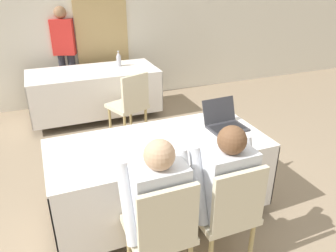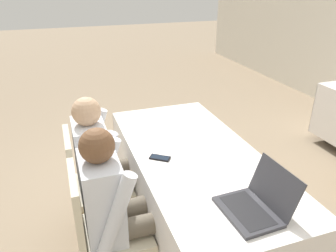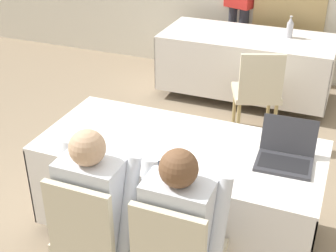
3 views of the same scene
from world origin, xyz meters
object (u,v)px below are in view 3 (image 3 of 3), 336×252
at_px(water_bottle, 290,28).
at_px(laptop, 285,155).
at_px(person_red_shirt, 240,2).
at_px(person_checkered_shirt, 100,201).
at_px(person_white_shirt, 183,223).
at_px(chair_far_spare, 258,90).
at_px(chair_near_left, 93,233).
at_px(cell_phone, 162,164).

bearing_deg(water_bottle, laptop, -81.35).
relative_size(laptop, person_red_shirt, 0.22).
relative_size(person_checkered_shirt, person_white_shirt, 1.00).
relative_size(water_bottle, person_red_shirt, 0.15).
bearing_deg(chair_far_spare, chair_near_left, 58.46).
xyz_separation_m(water_bottle, person_red_shirt, (-0.72, 0.63, 0.07)).
bearing_deg(person_checkered_shirt, person_red_shirt, -87.55).
bearing_deg(cell_phone, water_bottle, 119.96).
relative_size(water_bottle, chair_far_spare, 0.26).
distance_m(laptop, water_bottle, 2.54).
bearing_deg(person_red_shirt, water_bottle, -22.07).
bearing_deg(laptop, chair_near_left, -142.47).
height_order(water_bottle, chair_far_spare, water_bottle).
bearing_deg(water_bottle, person_red_shirt, 138.75).
relative_size(person_checkered_shirt, person_red_shirt, 0.73).
relative_size(cell_phone, water_bottle, 0.65).
bearing_deg(person_checkered_shirt, chair_far_spare, -101.31).
height_order(laptop, person_checkered_shirt, person_checkered_shirt).
distance_m(chair_near_left, person_checkered_shirt, 0.19).
bearing_deg(water_bottle, person_checkered_shirt, -99.87).
xyz_separation_m(person_white_shirt, person_red_shirt, (-0.68, 3.83, 0.26)).
height_order(chair_far_spare, person_checkered_shirt, person_checkered_shirt).
relative_size(cell_phone, person_checkered_shirt, 0.13).
height_order(water_bottle, person_red_shirt, person_red_shirt).
bearing_deg(person_white_shirt, person_checkered_shirt, 0.00).
bearing_deg(laptop, person_checkered_shirt, -146.36).
distance_m(person_checkered_shirt, person_red_shirt, 3.84).
relative_size(cell_phone, person_red_shirt, 0.10).
height_order(water_bottle, person_checkered_shirt, person_checkered_shirt).
bearing_deg(chair_far_spare, cell_phone, 62.91).
height_order(cell_phone, chair_far_spare, chair_far_spare).
xyz_separation_m(cell_phone, chair_near_left, (-0.24, -0.47, -0.25)).
bearing_deg(person_red_shirt, person_checkered_shirt, -68.37).
relative_size(cell_phone, person_white_shirt, 0.13).
bearing_deg(person_white_shirt, water_bottle, -90.74).
bearing_deg(water_bottle, person_white_shirt, -90.74).
bearing_deg(chair_far_spare, laptop, 86.77).
bearing_deg(person_checkered_shirt, person_white_shirt, -180.00).
relative_size(cell_phone, chair_far_spare, 0.17).
bearing_deg(chair_far_spare, person_checkered_shirt, 57.98).
distance_m(person_white_shirt, person_red_shirt, 3.90).
relative_size(chair_near_left, chair_far_spare, 1.00).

